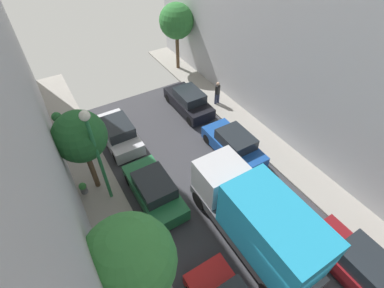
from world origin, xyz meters
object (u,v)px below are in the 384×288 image
at_px(street_tree_1, 176,21).
at_px(street_tree_2, 80,137).
at_px(parked_car_right_4, 189,101).
at_px(delivery_truck, 257,219).
at_px(pedestrian, 217,92).
at_px(parked_car_left_4, 118,133).
at_px(parked_car_right_2, 360,266).
at_px(parked_car_right_3, 234,145).
at_px(parked_car_left_3, 154,190).
at_px(street_tree_0, 129,262).
at_px(potted_plant_1, 57,118).
at_px(potted_plant_3, 83,188).
at_px(lamp_post, 95,146).

height_order(street_tree_1, street_tree_2, street_tree_1).
relative_size(parked_car_right_4, street_tree_2, 0.89).
bearing_deg(delivery_truck, pedestrian, 63.46).
distance_m(parked_car_left_4, pedestrian, 7.46).
bearing_deg(street_tree_1, parked_car_left_4, -140.84).
relative_size(parked_car_right_2, parked_car_right_3, 1.00).
relative_size(parked_car_left_3, parked_car_right_2, 1.00).
bearing_deg(parked_car_right_3, street_tree_0, -148.12).
relative_size(delivery_truck, potted_plant_1, 7.64).
bearing_deg(parked_car_right_4, parked_car_left_3, -133.36).
bearing_deg(parked_car_right_2, delivery_truck, 128.78).
bearing_deg(potted_plant_1, parked_car_left_3, -71.59).
relative_size(parked_car_right_3, street_tree_1, 0.80).
bearing_deg(parked_car_right_4, parked_car_right_2, -90.00).
height_order(parked_car_right_3, potted_plant_3, parked_car_right_3).
distance_m(parked_car_left_3, street_tree_2, 4.32).
bearing_deg(parked_car_right_3, potted_plant_3, 169.01).
bearing_deg(street_tree_0, parked_car_right_4, 51.87).
distance_m(parked_car_right_2, street_tree_2, 12.90).
distance_m(parked_car_left_3, parked_car_right_4, 7.86).
bearing_deg(street_tree_2, delivery_truck, -53.05).
height_order(pedestrian, street_tree_1, street_tree_1).
bearing_deg(parked_car_right_4, street_tree_1, 68.06).
bearing_deg(delivery_truck, potted_plant_1, 113.23).
distance_m(parked_car_right_2, pedestrian, 13.03).
xyz_separation_m(parked_car_left_3, pedestrian, (7.45, 5.17, 0.35)).
distance_m(parked_car_right_3, street_tree_0, 9.95).
height_order(parked_car_right_4, potted_plant_1, parked_car_right_4).
relative_size(parked_car_right_2, parked_car_right_4, 1.00).
bearing_deg(delivery_truck, street_tree_0, -179.35).
distance_m(parked_car_right_2, delivery_truck, 4.44).
bearing_deg(parked_car_left_4, street_tree_2, -129.02).
height_order(delivery_truck, lamp_post, lamp_post).
height_order(pedestrian, potted_plant_3, pedestrian).
bearing_deg(parked_car_left_4, parked_car_right_4, 6.90).
distance_m(parked_car_left_3, delivery_truck, 5.22).
distance_m(street_tree_2, lamp_post, 1.11).
bearing_deg(parked_car_right_3, parked_car_right_4, 90.00).
height_order(delivery_truck, street_tree_2, street_tree_2).
xyz_separation_m(parked_car_right_2, pedestrian, (2.05, 12.87, 0.35)).
xyz_separation_m(parked_car_left_4, potted_plant_1, (-2.90, 3.64, -0.09)).
relative_size(parked_car_right_2, delivery_truck, 0.64).
xyz_separation_m(parked_car_right_2, street_tree_2, (-7.67, 9.96, 2.89)).
bearing_deg(parked_car_left_3, potted_plant_1, 108.41).
bearing_deg(potted_plant_1, delivery_truck, -66.77).
bearing_deg(parked_car_left_3, parked_car_right_4, 46.64).
relative_size(parked_car_right_3, pedestrian, 2.44).
height_order(parked_car_right_2, parked_car_right_4, same).
distance_m(pedestrian, lamp_post, 10.49).
bearing_deg(potted_plant_1, street_tree_1, 13.76).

